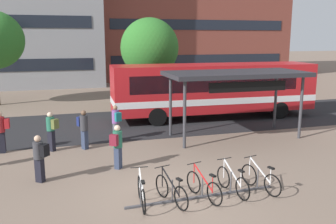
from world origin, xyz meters
name	(u,v)px	position (x,y,z in m)	size (l,w,h in m)	color
ground	(172,194)	(0.00, 0.00, 0.00)	(200.00, 200.00, 0.00)	#7A6656
bus_lane_asphalt	(122,124)	(0.00, 9.69, 0.00)	(80.00, 7.20, 0.01)	#232326
city_bus	(215,88)	(5.59, 9.68, 1.78)	(12.11, 3.00, 3.20)	red
bike_rack	(202,195)	(0.80, -0.51, 0.09)	(4.78, 0.29, 0.70)	#47474C
parked_bicycle_white_0	(141,193)	(-1.07, -0.51, 0.38)	(0.52, 1.72, 0.99)	black
parked_bicycle_black_1	(171,191)	(-0.21, -0.62, 0.38)	(0.65, 1.67, 0.99)	black
parked_bicycle_red_2	(204,187)	(0.80, -0.60, 0.38)	(0.64, 1.67, 0.99)	black
parked_bicycle_white_3	(233,182)	(1.80, -0.49, 0.38)	(0.52, 1.71, 0.99)	black
parked_bicycle_white_4	(260,179)	(2.74, -0.53, 0.38)	(0.62, 1.68, 0.99)	black
transit_shelter	(236,76)	(4.79, 5.44, 2.97)	(6.60, 3.01, 3.17)	#38383D
commuter_teal_pack_0	(116,120)	(-0.78, 6.43, 0.96)	(0.47, 0.59, 1.66)	#565660
commuter_red_pack_1	(2,129)	(-5.60, 5.87, 1.01)	(0.53, 0.35, 1.75)	black
commuter_black_pack_2	(40,155)	(-3.92, 2.13, 0.92)	(0.60, 0.57, 1.61)	black
commuter_olive_pack_4	(51,129)	(-3.63, 5.55, 0.98)	(0.59, 0.58, 1.69)	black
commuter_navy_pack_5	(84,127)	(-2.30, 5.50, 0.98)	(0.54, 0.61, 1.71)	#2D3851
commuter_maroon_pack_6	(117,144)	(-1.28, 2.66, 0.95)	(0.56, 0.60, 1.65)	#2D3851
street_tree_0	(150,48)	(2.93, 15.20, 4.02)	(4.08, 4.08, 6.10)	brown
building_centre_block	(58,12)	(-3.14, 45.89, 8.24)	(14.89, 13.93, 16.49)	gray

